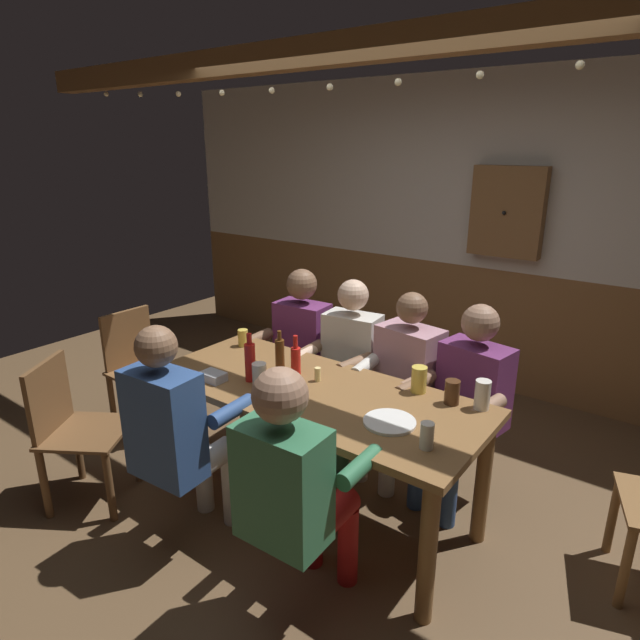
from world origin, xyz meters
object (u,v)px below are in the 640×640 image
(pint_glass_0, at_px, (243,338))
(wall_dart_cabinet, at_px, (507,212))
(condiment_caddy, at_px, (213,376))
(pint_glass_1, at_px, (427,436))
(chair_empty_near_right, at_px, (139,366))
(pint_glass_3, at_px, (259,375))
(person_2, at_px, (402,378))
(person_0, at_px, (296,348))
(plate_0, at_px, (390,422))
(person_1, at_px, (347,362))
(person_3, at_px, (466,396))
(person_4, at_px, (176,429))
(pint_glass_5, at_px, (482,395))
(pint_glass_2, at_px, (452,392))
(pint_glass_4, at_px, (419,379))
(person_5, at_px, (293,483))
(chair_empty_far_end, at_px, (73,427))
(dining_table, at_px, (313,407))
(bottle_2, at_px, (296,359))
(table_candle, at_px, (318,374))
(bottle_1, at_px, (280,355))
(bottle_0, at_px, (250,361))

(pint_glass_0, relative_size, wall_dart_cabinet, 0.16)
(condiment_caddy, bearing_deg, wall_dart_cabinet, 72.38)
(pint_glass_1, bearing_deg, chair_empty_near_right, 175.21)
(pint_glass_3, bearing_deg, person_2, 59.43)
(person_0, height_order, plate_0, person_0)
(person_1, relative_size, person_3, 1.01)
(person_4, bearing_deg, condiment_caddy, 105.47)
(person_4, relative_size, pint_glass_5, 8.17)
(pint_glass_2, distance_m, pint_glass_4, 0.20)
(chair_empty_near_right, height_order, plate_0, chair_empty_near_right)
(person_5, bearing_deg, chair_empty_far_end, -177.64)
(dining_table, bearing_deg, person_3, 45.16)
(person_2, xyz_separation_m, person_5, (0.17, -1.27, 0.02))
(bottle_2, distance_m, pint_glass_5, 1.05)
(dining_table, distance_m, plate_0, 0.54)
(person_2, relative_size, wall_dart_cabinet, 1.71)
(person_0, height_order, pint_glass_4, person_0)
(pint_glass_0, bearing_deg, bottle_2, -14.18)
(person_3, relative_size, pint_glass_4, 8.28)
(bottle_2, distance_m, pint_glass_1, 1.01)
(person_3, bearing_deg, wall_dart_cabinet, -66.27)
(pint_glass_3, bearing_deg, chair_empty_near_right, 172.92)
(bottle_2, height_order, wall_dart_cabinet, wall_dart_cabinet)
(person_0, distance_m, bottle_2, 0.70)
(plate_0, bearing_deg, dining_table, 171.10)
(pint_glass_0, bearing_deg, person_5, -37.33)
(dining_table, distance_m, pint_glass_5, 0.90)
(pint_glass_3, bearing_deg, pint_glass_0, 142.56)
(person_4, bearing_deg, person_3, 47.32)
(condiment_caddy, bearing_deg, person_1, 70.30)
(person_3, relative_size, pint_glass_1, 9.80)
(person_0, xyz_separation_m, table_candle, (0.59, -0.53, 0.14))
(person_5, distance_m, pint_glass_1, 0.61)
(pint_glass_0, bearing_deg, pint_glass_5, 3.03)
(person_5, bearing_deg, pint_glass_5, 63.10)
(chair_empty_near_right, bearing_deg, person_1, 113.64)
(dining_table, distance_m, pint_glass_1, 0.80)
(pint_glass_1, xyz_separation_m, pint_glass_5, (0.06, 0.50, 0.02))
(dining_table, xyz_separation_m, person_4, (-0.38, -0.64, 0.02))
(pint_glass_3, bearing_deg, person_3, 41.18)
(person_3, xyz_separation_m, bottle_1, (-0.93, -0.55, 0.21))
(person_3, bearing_deg, bottle_0, 47.65)
(table_candle, xyz_separation_m, pint_glass_5, (0.86, 0.23, 0.04))
(pint_glass_2, height_order, pint_glass_3, pint_glass_3)
(table_candle, height_order, pint_glass_4, pint_glass_4)
(person_1, bearing_deg, pint_glass_5, 156.99)
(chair_empty_far_end, distance_m, pint_glass_2, 2.16)
(bottle_2, xyz_separation_m, pint_glass_0, (-0.57, 0.14, -0.03))
(person_1, distance_m, person_2, 0.41)
(chair_empty_near_right, bearing_deg, bottle_2, 93.90)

